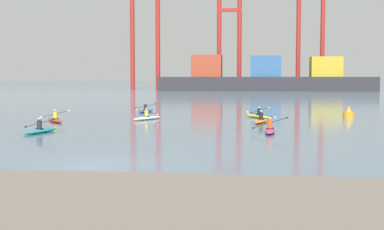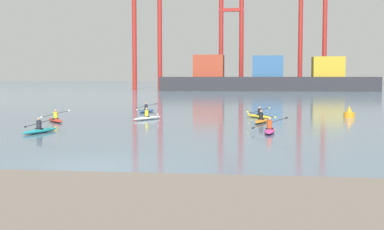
{
  "view_description": "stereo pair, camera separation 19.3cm",
  "coord_description": "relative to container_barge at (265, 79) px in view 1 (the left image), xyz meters",
  "views": [
    {
      "loc": [
        5.96,
        -19.28,
        3.37
      ],
      "look_at": [
        1.38,
        18.9,
        0.6
      ],
      "focal_mm": 49.39,
      "sensor_mm": 36.0,
      "label": 1
    },
    {
      "loc": [
        6.15,
        -19.26,
        3.37
      ],
      "look_at": [
        1.38,
        18.9,
        0.6
      ],
      "focal_mm": 49.39,
      "sensor_mm": 36.0,
      "label": 2
    }
  ],
  "objects": [
    {
      "name": "kayak_magenta",
      "position": [
        -1.39,
        -97.7,
        -2.83
      ],
      "size": [
        2.2,
        3.43,
        1.01
      ],
      "color": "#C13384",
      "rests_on": "ground"
    },
    {
      "name": "container_barge",
      "position": [
        0.0,
        0.0,
        0.0
      ],
      "size": [
        52.12,
        8.08,
        8.78
      ],
      "color": "#28282D",
      "rests_on": "ground"
    },
    {
      "name": "gantry_crane_west_mid",
      "position": [
        -9.23,
        9.84,
        14.02
      ],
      "size": [
        6.54,
        19.54,
        34.06
      ],
      "color": "maroon",
      "rests_on": "ground"
    },
    {
      "name": "channel_buoy",
      "position": [
        5.44,
        -84.79,
        -2.64
      ],
      "size": [
        0.9,
        0.9,
        1.0
      ],
      "color": "orange",
      "rests_on": "ground"
    },
    {
      "name": "kayak_teal",
      "position": [
        -15.16,
        -99.48,
        -2.83
      ],
      "size": [
        2.19,
        3.45,
        0.95
      ],
      "color": "teal",
      "rests_on": "ground"
    },
    {
      "name": "kayak_yellow",
      "position": [
        -2.02,
        -86.06,
        -2.83
      ],
      "size": [
        2.45,
        3.12,
        0.95
      ],
      "color": "yellow",
      "rests_on": "ground"
    },
    {
      "name": "kayak_white",
      "position": [
        -10.78,
        -88.91,
        -2.83
      ],
      "size": [
        2.07,
        3.32,
        0.95
      ],
      "color": "silver",
      "rests_on": "ground"
    },
    {
      "name": "kayak_blue",
      "position": [
        -12.68,
        -80.4,
        -2.83
      ],
      "size": [
        2.22,
        3.45,
        0.95
      ],
      "color": "#2856B2",
      "rests_on": "ground"
    },
    {
      "name": "gantry_crane_east_mid",
      "position": [
        12.1,
        13.43,
        16.24
      ],
      "size": [
        7.49,
        17.59,
        36.71
      ],
      "color": "maroon",
      "rests_on": "ground"
    },
    {
      "name": "ground_plane",
      "position": [
        -8.26,
        -110.53,
        -3.0
      ],
      "size": [
        800.0,
        800.0,
        0.0
      ],
      "primitive_type": "plane",
      "color": "slate"
    },
    {
      "name": "gantry_crane_west",
      "position": [
        -31.03,
        6.29,
        16.58
      ],
      "size": [
        7.96,
        16.95,
        39.97
      ],
      "color": "maroon",
      "rests_on": "ground"
    },
    {
      "name": "kayak_red",
      "position": [
        -17.23,
        -91.83,
        -2.83
      ],
      "size": [
        2.46,
        3.12,
        0.95
      ],
      "color": "red",
      "rests_on": "ground"
    },
    {
      "name": "kayak_orange",
      "position": [
        -1.84,
        -90.66,
        -2.83
      ],
      "size": [
        2.21,
        3.44,
        0.95
      ],
      "color": "orange",
      "rests_on": "ground"
    }
  ]
}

